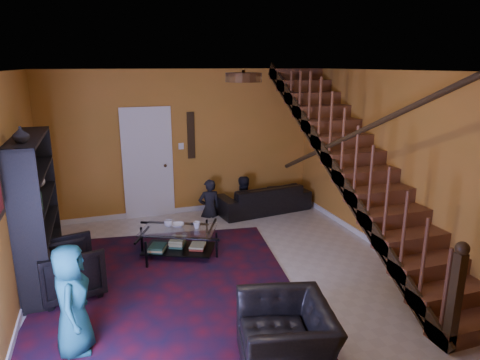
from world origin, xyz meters
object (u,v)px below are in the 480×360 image
object	(u,v)px
armchair_left	(69,269)
armchair_right	(286,337)
coffee_table	(179,241)
sofa	(263,198)
bookshelf	(38,213)

from	to	relation	value
armchair_left	armchair_right	size ratio (longest dim) A/B	0.78
armchair_left	armchair_right	world-z (taller)	armchair_left
armchair_right	coffee_table	bearing A→B (deg)	-157.72
sofa	coffee_table	distance (m)	2.53
bookshelf	armchair_left	xyz separation A→B (m)	(0.35, -0.54, -0.61)
bookshelf	armchair_left	size ratio (longest dim) A/B	2.58
bookshelf	armchair_right	distance (m)	3.65
sofa	armchair_left	xyz separation A→B (m)	(-3.55, -2.24, 0.08)
armchair_right	coffee_table	world-z (taller)	armchair_right
bookshelf	coffee_table	distance (m)	2.03
bookshelf	armchair_left	bearing A→B (deg)	-56.48
armchair_left	coffee_table	size ratio (longest dim) A/B	0.60
bookshelf	armchair_left	world-z (taller)	bookshelf
sofa	armchair_right	world-z (taller)	armchair_right
bookshelf	armchair_right	world-z (taller)	bookshelf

